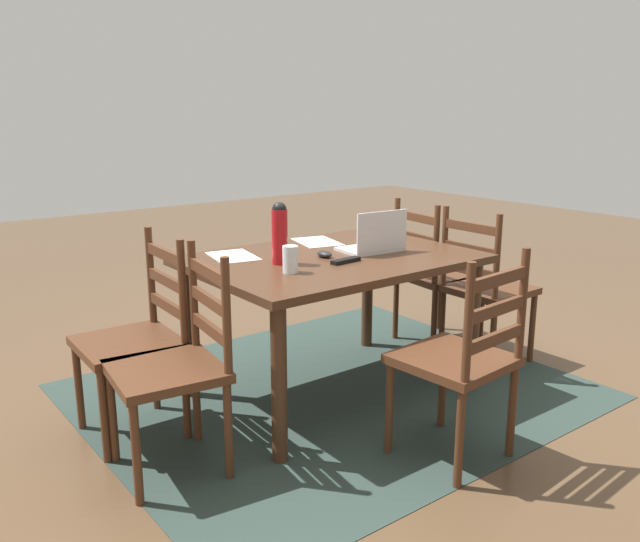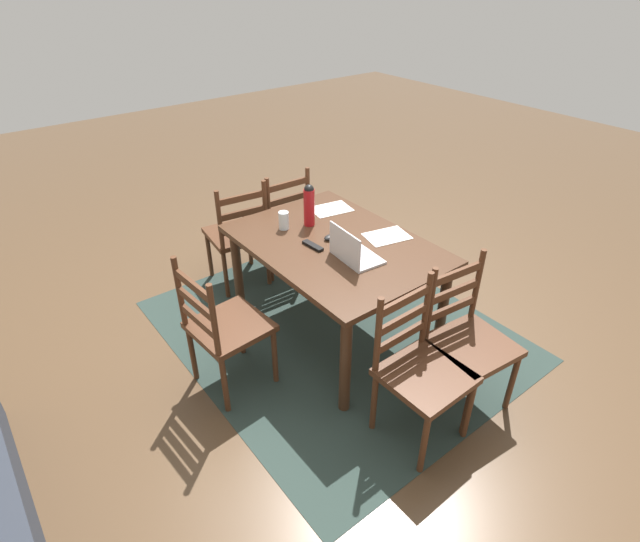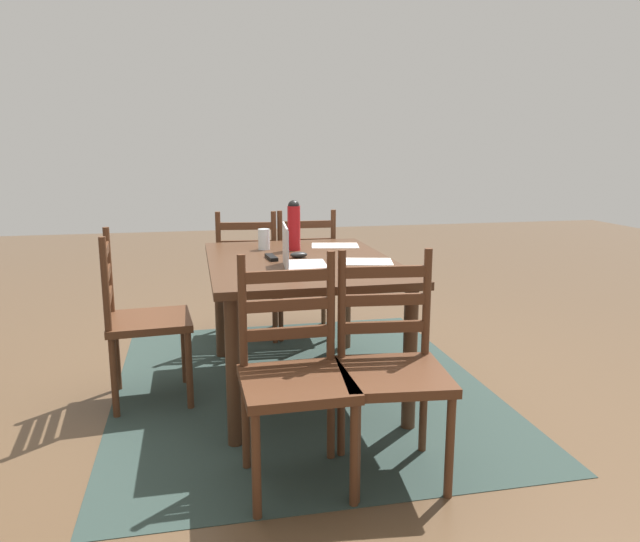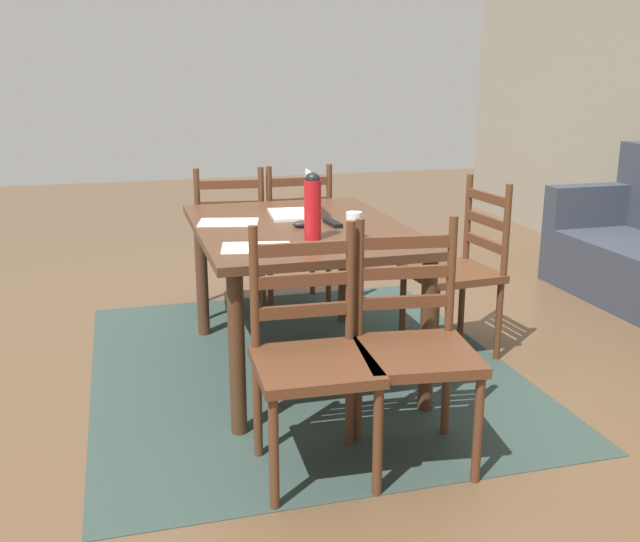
{
  "view_description": "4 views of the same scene",
  "coord_description": "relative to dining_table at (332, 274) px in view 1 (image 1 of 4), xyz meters",
  "views": [
    {
      "loc": [
        2.09,
        2.62,
        1.51
      ],
      "look_at": [
        -0.01,
        -0.11,
        0.66
      ],
      "focal_mm": 37.08,
      "sensor_mm": 36.0,
      "label": 1
    },
    {
      "loc": [
        -2.27,
        1.89,
        2.41
      ],
      "look_at": [
        -0.02,
        0.15,
        0.6
      ],
      "focal_mm": 28.04,
      "sensor_mm": 36.0,
      "label": 2
    },
    {
      "loc": [
        -3.29,
        0.59,
        1.38
      ],
      "look_at": [
        0.14,
        -0.14,
        0.66
      ],
      "focal_mm": 33.87,
      "sensor_mm": 36.0,
      "label": 3
    },
    {
      "loc": [
        3.49,
        -0.86,
        1.52
      ],
      "look_at": [
        -0.12,
        0.14,
        0.48
      ],
      "focal_mm": 41.26,
      "sensor_mm": 36.0,
      "label": 4
    }
  ],
  "objects": [
    {
      "name": "chair_right_far",
      "position": [
        1.0,
        0.21,
        -0.2
      ],
      "size": [
        0.49,
        0.49,
        0.95
      ],
      "color": "#4C2B19",
      "rests_on": "ground"
    },
    {
      "name": "area_rug",
      "position": [
        0.0,
        0.0,
        -0.66
      ],
      "size": [
        2.51,
        2.12,
        0.01
      ],
      "primitive_type": "cube",
      "color": "#283833",
      "rests_on": "ground"
    },
    {
      "name": "chair_left_far",
      "position": [
        -1.0,
        0.2,
        -0.2
      ],
      "size": [
        0.45,
        0.45,
        0.95
      ],
      "color": "#4C2B19",
      "rests_on": "ground"
    },
    {
      "name": "water_bottle",
      "position": [
        0.32,
        -0.02,
        0.25
      ],
      "size": [
        0.08,
        0.08,
        0.31
      ],
      "color": "#A81419",
      "rests_on": "dining_table"
    },
    {
      "name": "tv_remote",
      "position": [
        0.04,
        0.16,
        0.1
      ],
      "size": [
        0.17,
        0.06,
        0.02
      ],
      "primitive_type": "cube",
      "rotation": [
        0.0,
        0.0,
        1.65
      ],
      "color": "black",
      "rests_on": "dining_table"
    },
    {
      "name": "laptop",
      "position": [
        -0.24,
        0.06,
        0.15
      ],
      "size": [
        0.34,
        0.25,
        0.23
      ],
      "color": "silver",
      "rests_on": "dining_table"
    },
    {
      "name": "chair_left_near",
      "position": [
        -1.0,
        -0.21,
        -0.2
      ],
      "size": [
        0.48,
        0.48,
        0.95
      ],
      "color": "#4C2B19",
      "rests_on": "ground"
    },
    {
      "name": "paper_stack_right",
      "position": [
        0.42,
        -0.3,
        0.1
      ],
      "size": [
        0.26,
        0.33,
        0.0
      ],
      "primitive_type": "cube",
      "rotation": [
        0.0,
        0.0,
        -0.19
      ],
      "color": "white",
      "rests_on": "dining_table"
    },
    {
      "name": "paper_stack_left",
      "position": [
        -0.15,
        -0.33,
        0.1
      ],
      "size": [
        0.27,
        0.34,
        0.0
      ],
      "primitive_type": "cube",
      "rotation": [
        0.0,
        0.0,
        -0.23
      ],
      "color": "white",
      "rests_on": "dining_table"
    },
    {
      "name": "computer_mouse",
      "position": [
        0.05,
        -0.0,
        0.11
      ],
      "size": [
        0.06,
        0.1,
        0.03
      ],
      "primitive_type": "ellipsoid",
      "rotation": [
        0.0,
        0.0,
        0.01
      ],
      "color": "black",
      "rests_on": "dining_table"
    },
    {
      "name": "ground_plane",
      "position": [
        0.0,
        0.0,
        -0.67
      ],
      "size": [
        14.0,
        14.0,
        0.0
      ],
      "primitive_type": "plane",
      "color": "brown"
    },
    {
      "name": "drinking_glass",
      "position": [
        0.38,
        0.16,
        0.16
      ],
      "size": [
        0.07,
        0.07,
        0.13
      ],
      "primitive_type": "cylinder",
      "color": "silver",
      "rests_on": "dining_table"
    },
    {
      "name": "chair_far_head",
      "position": [
        -0.0,
        0.88,
        -0.2
      ],
      "size": [
        0.47,
        0.47,
        0.95
      ],
      "color": "#4C2B19",
      "rests_on": "ground"
    },
    {
      "name": "dining_table",
      "position": [
        0.0,
        0.0,
        0.0
      ],
      "size": [
        1.42,
        1.02,
        0.76
      ],
      "color": "#422819",
      "rests_on": "ground"
    },
    {
      "name": "chair_right_near",
      "position": [
        1.0,
        -0.2,
        -0.2
      ],
      "size": [
        0.46,
        0.46,
        0.95
      ],
      "color": "#4C2B19",
      "rests_on": "ground"
    }
  ]
}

